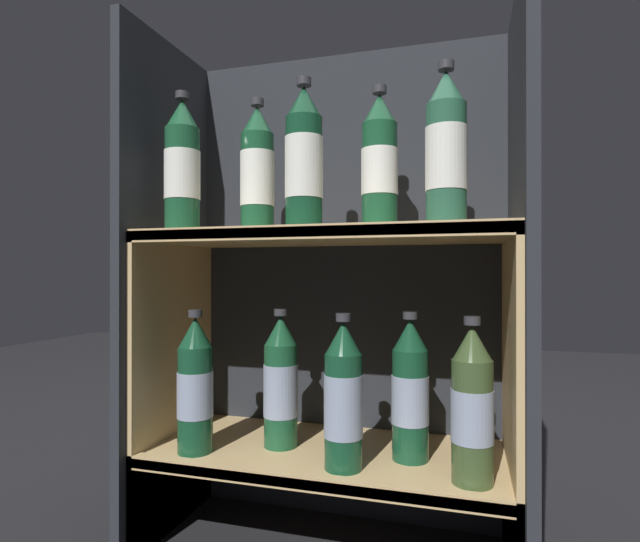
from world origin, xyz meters
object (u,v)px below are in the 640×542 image
object	(u,v)px
bottle_upper_back_1	(379,165)
bottle_lower_back_0	(281,384)
bottle_upper_front_2	(446,152)
bottle_upper_front_0	(182,169)
bottle_lower_front_2	(472,407)
bottle_upper_back_0	(257,173)
bottle_lower_back_1	(410,392)
bottle_lower_front_1	(343,399)
bottle_lower_front_0	(195,387)
bottle_upper_front_1	(304,161)

from	to	relation	value
bottle_upper_back_1	bottle_lower_back_0	xyz separation A→B (m)	(-0.20, 0.00, -0.43)
bottle_upper_front_2	bottle_upper_back_1	distance (m)	0.15
bottle_upper_back_1	bottle_lower_back_0	distance (m)	0.47
bottle_upper_front_0	bottle_lower_front_2	distance (m)	0.69
bottle_upper_back_0	bottle_lower_back_0	distance (m)	0.43
bottle_upper_back_1	bottle_lower_back_1	bearing A→B (deg)	0.00
bottle_lower_front_1	bottle_lower_back_0	distance (m)	0.17
bottle_lower_back_1	bottle_upper_front_2	bearing A→B (deg)	-48.70
bottle_upper_front_0	bottle_lower_front_2	size ratio (longest dim) A/B	1.00
bottle_lower_front_1	bottle_lower_front_2	bearing A→B (deg)	0.00
bottle_upper_back_1	bottle_lower_front_0	xyz separation A→B (m)	(-0.35, -0.08, -0.43)
bottle_upper_front_2	bottle_upper_back_1	bearing A→B (deg)	148.34
bottle_upper_front_0	bottle_upper_back_1	distance (m)	0.38
bottle_upper_front_1	bottle_upper_front_2	bearing A→B (deg)	0.00
bottle_upper_front_2	bottle_upper_back_0	distance (m)	0.38
bottle_lower_back_1	bottle_upper_back_1	bearing A→B (deg)	180.00
bottle_upper_back_1	bottle_upper_back_0	bearing A→B (deg)	180.00
bottle_upper_front_2	bottle_lower_front_1	size ratio (longest dim) A/B	1.00
bottle_lower_front_1	bottle_lower_front_2	size ratio (longest dim) A/B	1.00
bottle_upper_back_1	bottle_lower_back_0	bearing A→B (deg)	180.00
bottle_upper_front_1	bottle_lower_front_0	bearing A→B (deg)	180.00
bottle_upper_back_1	bottle_lower_back_1	world-z (taller)	bottle_upper_back_1
bottle_upper_front_0	bottle_lower_front_0	size ratio (longest dim) A/B	1.00
bottle_lower_front_1	bottle_upper_back_1	bearing A→B (deg)	56.15
bottle_upper_front_1	bottle_lower_front_1	world-z (taller)	bottle_upper_front_1
bottle_lower_back_1	bottle_lower_front_0	bearing A→B (deg)	-169.19
bottle_upper_front_2	bottle_lower_front_2	distance (m)	0.43
bottle_upper_front_1	bottle_upper_front_0	bearing A→B (deg)	180.00
bottle_lower_front_2	bottle_upper_front_1	bearing A→B (deg)	180.00
bottle_upper_front_0	bottle_lower_front_1	distance (m)	0.53
bottle_lower_front_0	bottle_upper_front_2	bearing A→B (deg)	0.00
bottle_lower_front_2	bottle_lower_front_0	bearing A→B (deg)	180.00
bottle_upper_back_1	bottle_lower_front_2	bearing A→B (deg)	-24.87
bottle_upper_front_0	bottle_lower_back_0	size ratio (longest dim) A/B	1.00
bottle_upper_back_0	bottle_lower_front_2	distance (m)	0.60
bottle_upper_front_1	bottle_upper_back_1	xyz separation A→B (m)	(0.13, 0.08, 0.00)
bottle_lower_front_1	bottle_lower_back_0	xyz separation A→B (m)	(-0.15, 0.08, 0.00)
bottle_upper_back_0	bottle_lower_front_1	xyz separation A→B (m)	(0.20, -0.08, -0.43)
bottle_lower_back_0	bottle_upper_back_0	bearing A→B (deg)	180.00
bottle_upper_back_0	bottle_upper_front_1	bearing A→B (deg)	-31.68
bottle_upper_back_0	bottle_upper_back_1	size ratio (longest dim) A/B	1.00
bottle_upper_back_1	bottle_lower_back_1	xyz separation A→B (m)	(0.06, 0.00, -0.43)
bottle_upper_back_1	bottle_lower_front_1	distance (m)	0.44
bottle_lower_front_1	bottle_upper_front_0	bearing A→B (deg)	180.00
bottle_upper_front_1	bottle_upper_back_1	distance (m)	0.15
bottle_upper_back_1	bottle_lower_front_1	xyz separation A→B (m)	(-0.05, -0.08, -0.43)
bottle_upper_front_1	bottle_lower_back_1	xyz separation A→B (m)	(0.18, 0.08, -0.42)
bottle_lower_front_2	bottle_upper_back_0	bearing A→B (deg)	169.51
bottle_upper_front_2	bottle_lower_front_2	xyz separation A→B (m)	(0.04, 0.00, -0.42)
bottle_lower_front_0	bottle_lower_back_0	bearing A→B (deg)	27.63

